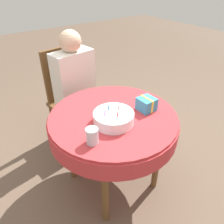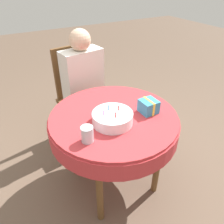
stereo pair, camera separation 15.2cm
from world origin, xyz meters
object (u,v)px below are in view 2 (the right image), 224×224
Objects in this scene: person at (84,79)px; drinking_glass at (87,134)px; gift_box at (148,106)px; chair at (80,93)px; birthday_cake at (113,118)px.

person reaches higher than drinking_glass.
chair is at bearing 102.30° from gift_box.
person is 4.22× the size of birthday_cake.
chair is 7.78× the size of gift_box.
person reaches higher than gift_box.
chair is at bearing 83.28° from birthday_cake.
birthday_cake is at bearing -106.36° from person.
chair reaches higher than drinking_glass.
person reaches higher than birthday_cake.
gift_box is (0.18, -0.78, 0.06)m from person.
drinking_glass reaches higher than gift_box.
chair is 0.83× the size of person.
gift_box is at bearing -85.43° from chair.
drinking_glass is 0.53m from gift_box.
gift_box is (0.52, 0.08, -0.00)m from drinking_glass.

